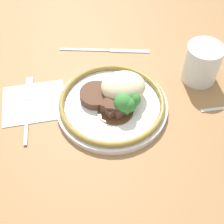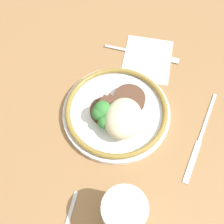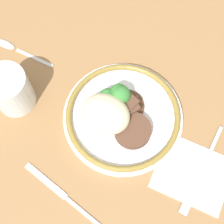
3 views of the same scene
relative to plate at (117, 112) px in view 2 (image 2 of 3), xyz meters
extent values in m
plane|color=#5B5651|center=(-0.05, 0.05, -0.06)|extent=(8.00, 8.00, 0.00)
cube|color=olive|center=(-0.05, 0.05, -0.04)|extent=(1.13, 1.25, 0.03)
cube|color=white|center=(-0.18, 0.04, -0.02)|extent=(0.14, 0.12, 0.00)
cylinder|color=white|center=(-0.01, 0.00, -0.01)|extent=(0.24, 0.24, 0.01)
torus|color=olive|center=(-0.01, 0.00, 0.00)|extent=(0.23, 0.23, 0.01)
ellipsoid|color=beige|center=(0.02, 0.02, 0.02)|extent=(0.10, 0.08, 0.06)
cylinder|color=brown|center=(-0.04, 0.02, 0.00)|extent=(0.07, 0.07, 0.02)
cylinder|color=#51331E|center=(0.00, -0.02, -0.01)|extent=(0.08, 0.08, 0.00)
cube|color=brown|center=(-0.01, -0.03, 0.00)|extent=(0.03, 0.03, 0.02)
cube|color=brown|center=(-0.02, -0.02, 0.01)|extent=(0.04, 0.04, 0.03)
cube|color=brown|center=(0.00, -0.03, 0.00)|extent=(0.03, 0.03, 0.02)
cube|color=brown|center=(0.00, 0.00, 0.00)|extent=(0.03, 0.03, 0.02)
cube|color=brown|center=(-0.01, -0.03, 0.01)|extent=(0.04, 0.04, 0.03)
cylinder|color=#669E51|center=(0.01, -0.03, 0.00)|extent=(0.01, 0.01, 0.02)
sphere|color=#387F38|center=(0.01, -0.03, 0.02)|extent=(0.04, 0.04, 0.04)
cylinder|color=#669E51|center=(0.03, -0.01, 0.00)|extent=(0.01, 0.01, 0.01)
sphere|color=#387F38|center=(0.03, -0.01, 0.02)|extent=(0.03, 0.03, 0.03)
cylinder|color=#669E51|center=(0.02, -0.03, 0.00)|extent=(0.01, 0.01, 0.02)
sphere|color=#387F38|center=(0.02, -0.03, 0.02)|extent=(0.03, 0.03, 0.03)
cylinder|color=#669E51|center=(0.02, -0.03, 0.00)|extent=(0.01, 0.01, 0.02)
sphere|color=#387F38|center=(0.02, -0.03, 0.02)|extent=(0.03, 0.03, 0.03)
cylinder|color=#669E51|center=(0.04, -0.02, 0.00)|extent=(0.01, 0.01, 0.01)
sphere|color=#387F38|center=(0.04, -0.02, 0.02)|extent=(0.03, 0.03, 0.03)
cylinder|color=orange|center=(0.21, 0.06, 0.01)|extent=(0.07, 0.07, 0.06)
cylinder|color=white|center=(0.21, 0.06, 0.02)|extent=(0.08, 0.08, 0.09)
cube|color=silver|center=(-0.19, -0.02, -0.02)|extent=(0.01, 0.12, 0.00)
cube|color=silver|center=(-0.19, 0.08, -0.02)|extent=(0.02, 0.07, 0.00)
cube|color=silver|center=(-0.05, 0.20, -0.02)|extent=(0.14, 0.03, 0.00)
cube|color=silver|center=(0.07, 0.18, -0.02)|extent=(0.10, 0.03, 0.00)
cube|color=silver|center=(0.23, -0.04, -0.02)|extent=(0.09, 0.01, 0.00)
camera|label=1|loc=(-0.07, -0.44, 0.51)|focal=50.00mm
camera|label=2|loc=(0.32, 0.07, 0.61)|focal=50.00mm
camera|label=3|loc=(-0.09, 0.21, 0.58)|focal=50.00mm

